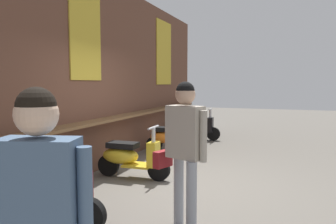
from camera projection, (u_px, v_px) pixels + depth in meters
ground_plane at (186, 184)px, 5.63m from camera, size 34.70×34.70×0.00m
market_stall_facade at (84, 74)px, 6.17m from camera, size 12.39×0.61×3.82m
scooter_maroon at (46, 195)px, 3.95m from camera, size 0.49×1.40×0.97m
scooter_yellow at (129, 157)px, 5.96m from camera, size 0.46×1.40×0.97m
scooter_orange at (170, 138)px, 8.00m from camera, size 0.46×1.40×0.97m
scooter_black at (195, 127)px, 10.00m from camera, size 0.47×1.40×0.97m
shopper_with_handbag at (184, 140)px, 3.79m from camera, size 0.43×0.68×1.74m
shopper_browsing at (40, 208)px, 1.75m from camera, size 0.30×0.56×1.71m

